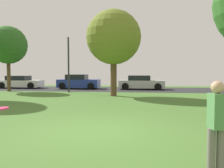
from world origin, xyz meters
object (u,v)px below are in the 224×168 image
Objects in this scene: maple_tree_far at (114,37)px; parked_car_white at (20,82)px; parked_car_silver at (141,83)px; person_bystander at (217,123)px; frisbee_disc at (1,109)px; street_lamp_post at (69,65)px; oak_tree_left at (8,45)px; parked_car_blue at (79,82)px.

maple_tree_far is 12.68m from parked_car_white.
parked_car_silver is at bearing -0.04° from parked_car_white.
person_bystander is 3.79m from frisbee_disc.
street_lamp_post reaches higher than frisbee_disc.
person_bystander is at bearing -49.92° from oak_tree_left.
parked_car_white is 12.27m from parked_car_silver.
oak_tree_left is 1.39× the size of parked_car_blue.
street_lamp_post reaches higher than parked_car_silver.
parked_car_blue is (-3.83, 19.15, -0.46)m from frisbee_disc.
parked_car_silver is at bearing 18.24° from oak_tree_left.
parked_car_silver reaches higher than parked_car_white.
street_lamp_post is at bearing 103.23° from frisbee_disc.
frisbee_disc is (-3.77, -0.31, 0.23)m from person_bystander.
oak_tree_left is 5.12m from parked_car_white.
maple_tree_far reaches higher than parked_car_white.
maple_tree_far is at bearing -106.38° from parked_car_silver.
maple_tree_far is 13.21m from frisbee_disc.
street_lamp_post is (6.41, -4.06, 1.66)m from parked_car_white.
parked_car_silver is at bearing 34.66° from street_lamp_post.
frisbee_disc is at bearing -78.68° from parked_car_blue.
maple_tree_far reaches higher than parked_car_silver.
street_lamp_post is at bearing 150.18° from maple_tree_far.
person_bystander is at bearing -68.03° from parked_car_blue.
parked_car_blue is (6.14, -0.05, 0.06)m from parked_car_white.
parked_car_silver is at bearing 83.18° from frisbee_disc.
oak_tree_left is at bearing 176.53° from street_lamp_post.
parked_car_blue reaches higher than parked_car_silver.
parked_car_white is (-0.98, 3.73, -3.37)m from oak_tree_left.
parked_car_silver reaches higher than frisbee_disc.
frisbee_disc is at bearing -59.84° from oak_tree_left.
parked_car_blue is 6.13m from parked_car_silver.
frisbee_disc is 0.08× the size of street_lamp_post.
parked_car_blue is at bearing 13.87° from person_bystander.
frisbee_disc is at bearing -91.93° from maple_tree_far.
parked_car_blue is 4.32m from street_lamp_post.
street_lamp_post is at bearing -86.09° from parked_car_blue.
street_lamp_post is at bearing -145.34° from parked_car_silver.
maple_tree_far is at bearing -31.37° from parked_car_white.
oak_tree_left reaches higher than person_bystander.
oak_tree_left reaches higher than parked_car_white.
parked_car_white is at bearing 148.63° from maple_tree_far.
oak_tree_left reaches higher than street_lamp_post.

